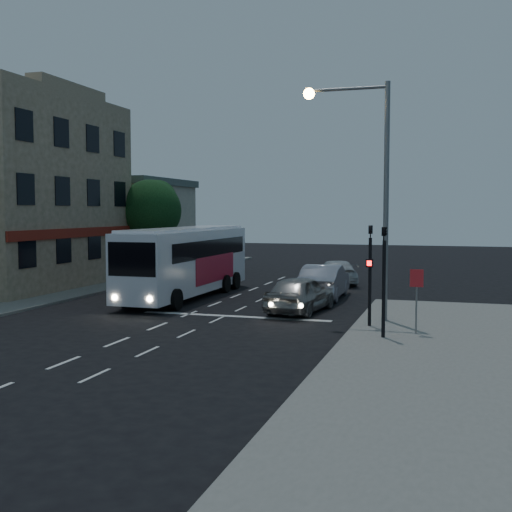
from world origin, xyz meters
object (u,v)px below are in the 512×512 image
(tour_bus, at_px, (186,260))
(car_sedan_b, at_px, (336,272))
(streetlight, at_px, (369,173))
(street_tree, at_px, (150,208))
(car_suv, at_px, (300,294))
(car_sedan_a, at_px, (324,281))
(traffic_signal_side, at_px, (384,268))
(traffic_signal_main, at_px, (370,263))
(regulatory_sign, at_px, (417,290))

(tour_bus, bearing_deg, car_sedan_b, 53.43)
(streetlight, bearing_deg, street_tree, 140.49)
(car_suv, relative_size, streetlight, 0.52)
(car_suv, distance_m, car_sedan_a, 4.65)
(car_sedan_b, height_order, traffic_signal_side, traffic_signal_side)
(tour_bus, xyz_separation_m, traffic_signal_side, (10.44, -7.92, 0.54))
(car_sedan_b, relative_size, traffic_signal_side, 1.17)
(car_sedan_b, distance_m, streetlight, 14.02)
(traffic_signal_main, xyz_separation_m, street_tree, (-15.81, 14.25, 2.08))
(car_sedan_b, relative_size, traffic_signal_main, 1.17)
(car_suv, distance_m, streetlight, 6.02)
(car_sedan_b, distance_m, street_tree, 12.71)
(street_tree, bearing_deg, traffic_signal_side, -44.50)
(car_sedan_b, relative_size, street_tree, 0.78)
(regulatory_sign, relative_size, streetlight, 0.24)
(tour_bus, distance_m, street_tree, 10.61)
(traffic_signal_main, distance_m, traffic_signal_side, 2.10)
(traffic_signal_side, distance_m, street_tree, 23.24)
(tour_bus, relative_size, traffic_signal_side, 2.77)
(traffic_signal_side, bearing_deg, tour_bus, 142.82)
(car_suv, distance_m, car_sedan_b, 11.04)
(car_suv, bearing_deg, regulatory_sign, 148.41)
(car_sedan_a, distance_m, regulatory_sign, 9.97)
(tour_bus, bearing_deg, traffic_signal_side, -36.98)
(traffic_signal_main, distance_m, regulatory_sign, 2.14)
(car_sedan_a, xyz_separation_m, traffic_signal_side, (3.85, -9.64, 1.58))
(tour_bus, relative_size, car_suv, 2.44)
(traffic_signal_main, height_order, street_tree, street_tree)
(car_suv, distance_m, street_tree, 17.21)
(car_sedan_b, xyz_separation_m, street_tree, (-12.12, 0.20, 3.80))
(streetlight, bearing_deg, car_suv, 152.22)
(car_sedan_a, bearing_deg, regulatory_sign, 118.03)
(car_suv, xyz_separation_m, car_sedan_a, (0.14, 4.64, 0.05))
(car_sedan_a, height_order, street_tree, street_tree)
(car_sedan_a, distance_m, traffic_signal_main, 8.44)
(car_suv, xyz_separation_m, regulatory_sign, (4.99, -4.04, 0.81))
(car_sedan_b, bearing_deg, car_suv, 72.56)
(tour_bus, height_order, street_tree, street_tree)
(tour_bus, xyz_separation_m, car_suv, (6.45, -2.92, -1.09))
(traffic_signal_side, bearing_deg, street_tree, 135.50)
(car_suv, xyz_separation_m, street_tree, (-12.51, 11.22, 3.71))
(traffic_signal_main, bearing_deg, streetlight, 100.20)
(traffic_signal_main, xyz_separation_m, traffic_signal_side, (0.70, -1.98, 0.00))
(tour_bus, height_order, traffic_signal_side, traffic_signal_side)
(car_sedan_a, xyz_separation_m, regulatory_sign, (4.85, -8.68, 0.76))
(traffic_signal_main, relative_size, street_tree, 0.66)
(tour_bus, bearing_deg, car_sedan_a, 14.86)
(car_suv, height_order, streetlight, streetlight)
(tour_bus, height_order, regulatory_sign, tour_bus)
(traffic_signal_main, bearing_deg, regulatory_sign, -30.84)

